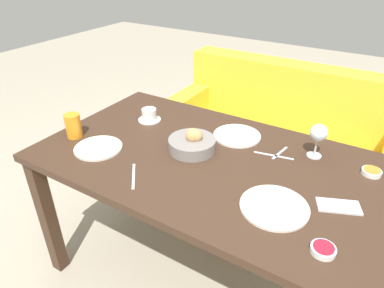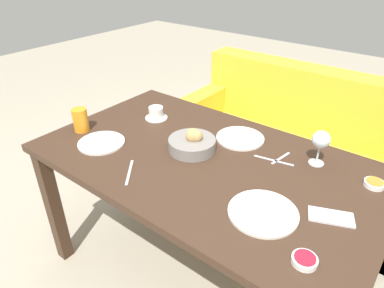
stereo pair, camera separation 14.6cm
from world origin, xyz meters
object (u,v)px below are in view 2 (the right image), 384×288
object	(u,v)px
plate_near_right	(263,213)
knife_silver	(129,172)
fork_silver	(274,160)
spoon_coffee	(281,158)
coffee_cup	(156,113)
jam_bowl_honey	(374,184)
plate_near_left	(101,143)
bread_basket	(192,143)
plate_far_center	(240,138)
couch	(292,152)
wine_glass	(321,141)
cell_phone	(331,217)
jam_bowl_berry	(305,260)
juice_glass	(80,120)

from	to	relation	value
plate_near_right	knife_silver	world-z (taller)	plate_near_right
fork_silver	spoon_coffee	bearing A→B (deg)	65.51
coffee_cup	knife_silver	distance (m)	0.51
jam_bowl_honey	fork_silver	size ratio (longest dim) A/B	0.44
plate_near_left	spoon_coffee	distance (m)	0.82
bread_basket	plate_far_center	world-z (taller)	bread_basket
couch	spoon_coffee	xyz separation A→B (m)	(0.22, -0.78, 0.44)
coffee_cup	spoon_coffee	distance (m)	0.70
couch	wine_glass	distance (m)	0.98
jam_bowl_honey	fork_silver	world-z (taller)	jam_bowl_honey
cell_phone	jam_bowl_berry	bearing A→B (deg)	-89.53
couch	cell_phone	distance (m)	1.24
cell_phone	plate_near_right	bearing A→B (deg)	-147.22
coffee_cup	jam_bowl_berry	size ratio (longest dim) A/B	1.54
couch	cell_phone	world-z (taller)	couch
spoon_coffee	jam_bowl_berry	bearing A→B (deg)	-57.95
plate_near_left	spoon_coffee	xyz separation A→B (m)	(0.72, 0.40, -0.00)
bread_basket	juice_glass	xyz separation A→B (m)	(-0.55, -0.19, 0.02)
jam_bowl_berry	knife_silver	xyz separation A→B (m)	(-0.75, 0.00, -0.01)
jam_bowl_berry	fork_silver	world-z (taller)	jam_bowl_berry
jam_bowl_honey	juice_glass	bearing A→B (deg)	-162.02
juice_glass	jam_bowl_honey	world-z (taller)	juice_glass
bread_basket	cell_phone	world-z (taller)	bread_basket
couch	juice_glass	world-z (taller)	juice_glass
juice_glass	jam_bowl_berry	size ratio (longest dim) A/B	1.51
fork_silver	cell_phone	bearing A→B (deg)	-33.00
couch	plate_near_left	bearing A→B (deg)	-112.76
plate_near_left	jam_bowl_honey	size ratio (longest dim) A/B	2.82
bread_basket	knife_silver	bearing A→B (deg)	-107.42
coffee_cup	plate_far_center	bearing A→B (deg)	9.89
couch	knife_silver	xyz separation A→B (m)	(-0.22, -1.27, 0.44)
spoon_coffee	knife_silver	bearing A→B (deg)	-132.79
jam_bowl_berry	fork_silver	distance (m)	0.55
plate_far_center	plate_near_right	bearing A→B (deg)	-50.35
plate_near_left	juice_glass	size ratio (longest dim) A/B	1.86
couch	bread_basket	size ratio (longest dim) A/B	7.17
bread_basket	cell_phone	bearing A→B (deg)	-5.40
plate_far_center	coffee_cup	size ratio (longest dim) A/B	1.93
bread_basket	coffee_cup	xyz separation A→B (m)	(-0.35, 0.14, -0.01)
coffee_cup	bread_basket	bearing A→B (deg)	-21.21
plate_near_right	jam_bowl_berry	xyz separation A→B (m)	(0.20, -0.12, 0.01)
plate_near_left	jam_bowl_berry	size ratio (longest dim) A/B	2.82
couch	plate_far_center	size ratio (longest dim) A/B	6.68
couch	jam_bowl_honey	xyz separation A→B (m)	(0.59, -0.75, 0.45)
plate_far_center	knife_silver	size ratio (longest dim) A/B	1.60
plate_near_right	fork_silver	world-z (taller)	plate_near_right
bread_basket	knife_silver	world-z (taller)	bread_basket
coffee_cup	knife_silver	bearing A→B (deg)	-59.59
plate_near_left	jam_bowl_honey	xyz separation A→B (m)	(1.09, 0.44, 0.01)
plate_near_left	wine_glass	xyz separation A→B (m)	(0.86, 0.46, 0.11)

